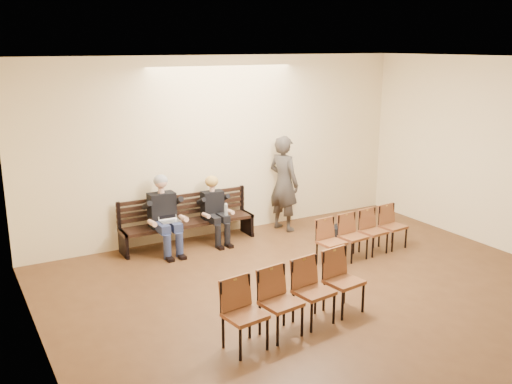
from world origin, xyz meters
The scene contains 11 objects.
ground centered at (0.00, 0.00, 0.00)m, with size 10.00×10.00×0.00m, color brown.
room_walls centered at (0.00, 0.79, 2.54)m, with size 8.02×10.01×3.51m.
bench centered at (-0.91, 4.65, 0.23)m, with size 2.60×0.90×0.45m, color black.
seated_man centered at (-1.43, 4.53, 0.71)m, with size 0.59×0.82×1.43m, color black, non-canonical shape.
seated_woman centered at (-0.42, 4.53, 0.59)m, with size 0.50×0.70×1.17m, color black, non-canonical shape.
laptop centered at (-1.38, 4.36, 0.58)m, with size 0.35×0.27×0.25m, color #B9B9BE.
water_bottle centered at (-0.29, 4.29, 0.57)m, with size 0.07×0.07×0.24m, color silver.
bag centered at (1.68, 3.35, 0.15)m, with size 0.42×0.29×0.31m, color black.
passerby centered at (1.13, 4.54, 1.12)m, with size 0.82×0.54×2.24m, color #352F2B.
chair_row_front centered at (1.58, 2.55, 0.40)m, with size 1.96×0.44×0.80m, color brown.
chair_row_back centered at (-0.95, 0.84, 0.45)m, with size 2.19×0.49×0.90m, color brown.
Camera 1 is at (-4.83, -4.93, 3.69)m, focal length 40.00 mm.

